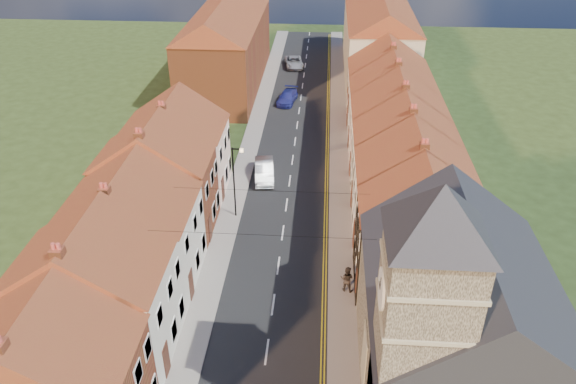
{
  "coord_description": "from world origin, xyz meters",
  "views": [
    {
      "loc": [
        2.83,
        -16.96,
        24.67
      ],
      "look_at": [
        0.38,
        18.26,
        3.5
      ],
      "focal_mm": 35.0,
      "sensor_mm": 36.0,
      "label": 1
    }
  ],
  "objects_px": {
    "lamppost": "(235,178)",
    "car_mid": "(264,171)",
    "church": "(455,317)",
    "car_distant": "(294,62)",
    "car_far": "(287,97)",
    "pedestrian_right": "(347,279)"
  },
  "relations": [
    {
      "from": "car_far",
      "to": "car_distant",
      "type": "relative_size",
      "value": 0.93
    },
    {
      "from": "church",
      "to": "pedestrian_right",
      "type": "height_order",
      "value": "church"
    },
    {
      "from": "car_far",
      "to": "pedestrian_right",
      "type": "xyz_separation_m",
      "value": [
        6.19,
        -32.75,
        0.39
      ]
    },
    {
      "from": "church",
      "to": "lamppost",
      "type": "distance_m",
      "value": 21.38
    },
    {
      "from": "pedestrian_right",
      "to": "car_mid",
      "type": "bearing_deg",
      "value": -48.31
    },
    {
      "from": "church",
      "to": "car_mid",
      "type": "height_order",
      "value": "church"
    },
    {
      "from": "lamppost",
      "to": "car_mid",
      "type": "xyz_separation_m",
      "value": [
        1.52,
        6.34,
        -2.77
      ]
    },
    {
      "from": "lamppost",
      "to": "car_mid",
      "type": "bearing_deg",
      "value": 76.51
    },
    {
      "from": "church",
      "to": "lamppost",
      "type": "xyz_separation_m",
      "value": [
        -13.17,
        16.68,
        -2.34
      ]
    },
    {
      "from": "church",
      "to": "car_far",
      "type": "height_order",
      "value": "church"
    },
    {
      "from": "car_far",
      "to": "pedestrian_right",
      "type": "relative_size",
      "value": 2.45
    },
    {
      "from": "church",
      "to": "car_distant",
      "type": "bearing_deg",
      "value": 101.39
    },
    {
      "from": "lamppost",
      "to": "church",
      "type": "bearing_deg",
      "value": -51.7
    },
    {
      "from": "lamppost",
      "to": "pedestrian_right",
      "type": "distance_m",
      "value": 12.19
    },
    {
      "from": "car_distant",
      "to": "pedestrian_right",
      "type": "bearing_deg",
      "value": -91.38
    },
    {
      "from": "car_mid",
      "to": "pedestrian_right",
      "type": "xyz_separation_m",
      "value": [
        6.98,
        -14.71,
        0.28
      ]
    },
    {
      "from": "lamppost",
      "to": "car_mid",
      "type": "distance_m",
      "value": 7.08
    },
    {
      "from": "car_distant",
      "to": "car_mid",
      "type": "bearing_deg",
      "value": -100.57
    },
    {
      "from": "car_distant",
      "to": "pedestrian_right",
      "type": "relative_size",
      "value": 2.63
    },
    {
      "from": "car_mid",
      "to": "pedestrian_right",
      "type": "relative_size",
      "value": 2.51
    },
    {
      "from": "car_mid",
      "to": "pedestrian_right",
      "type": "height_order",
      "value": "pedestrian_right"
    },
    {
      "from": "lamppost",
      "to": "car_far",
      "type": "height_order",
      "value": "lamppost"
    }
  ]
}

